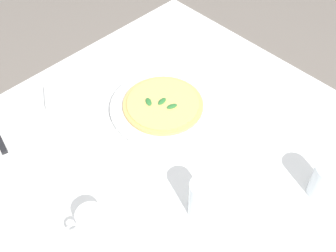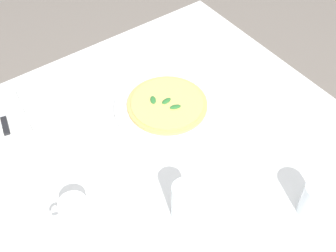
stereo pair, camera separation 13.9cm
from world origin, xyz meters
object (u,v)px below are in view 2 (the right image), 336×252
Objects in this scene: pizza at (167,104)px; coffee_cup_right_edge at (74,210)px; napkin_folded at (4,119)px; water_glass_far_left at (314,201)px; pizza_plate at (167,107)px; dinner_knife at (3,115)px; menu_card at (56,89)px; water_glass_near_right at (185,203)px.

pizza is 2.01× the size of coffee_cup_right_edge.
water_glass_far_left is at bearing -137.88° from napkin_folded.
dinner_knife reaches higher than pizza_plate.
water_glass_far_left is 1.41× the size of menu_card.
water_glass_far_left is (-0.54, -0.09, 0.04)m from pizza_plate.
dinner_knife is at bearing 2.51° from coffee_cup_right_edge.
coffee_cup_right_edge reaches higher than pizza_plate.
pizza is 0.38m from menu_card.
water_glass_far_left is (-0.54, -0.09, 0.02)m from pizza.
menu_card is at bearing 23.73° from water_glass_far_left.
water_glass_near_right is at bearing 55.98° from water_glass_far_left.
pizza_plate is 1.32× the size of pizza.
water_glass_far_left is at bearing -170.42° from pizza_plate.
water_glass_near_right is 0.67m from dinner_knife.
water_glass_near_right is 0.65× the size of dinner_knife.
pizza_plate is 3.13× the size of water_glass_far_left.
water_glass_near_right reaches higher than water_glass_far_left.
napkin_folded is 1.21× the size of dinner_knife.
water_glass_near_right is (-0.35, 0.19, 0.04)m from pizza_plate.
menu_card is at bearing 44.50° from pizza_plate.
coffee_cup_right_edge is at bearing 55.46° from water_glass_near_right.
coffee_cup_right_edge is 1.04× the size of water_glass_near_right.
menu_card is (0.62, 0.07, -0.03)m from water_glass_near_right.
water_glass_far_left is 0.97m from napkin_folded.
menu_card is (0.27, 0.26, 0.02)m from pizza_plate.
pizza is at bearing -103.76° from menu_card.
water_glass_far_left is 0.57× the size of dinner_knife.
pizza_plate is 2.76× the size of water_glass_near_right.
pizza_plate is at bearing 9.58° from water_glass_far_left.
menu_card reaches higher than napkin_folded.
water_glass_far_left reaches higher than menu_card.
pizza is at bearing -112.21° from napkin_folded.
water_glass_near_right reaches higher than menu_card.
coffee_cup_right_edge is at bearing 112.71° from pizza.
water_glass_near_right is at bearing -124.54° from coffee_cup_right_edge.
pizza is 0.40m from water_glass_near_right.
water_glass_near_right is (-0.35, 0.19, 0.03)m from pizza.
dinner_knife is (0.45, 0.02, -0.01)m from coffee_cup_right_edge.
menu_card is (0.00, -0.19, 0.02)m from napkin_folded.
napkin_folded is (0.61, 0.26, -0.05)m from water_glass_near_right.
water_glass_near_right is (-0.17, -0.24, 0.02)m from coffee_cup_right_edge.
pizza is 0.53m from dinner_knife.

